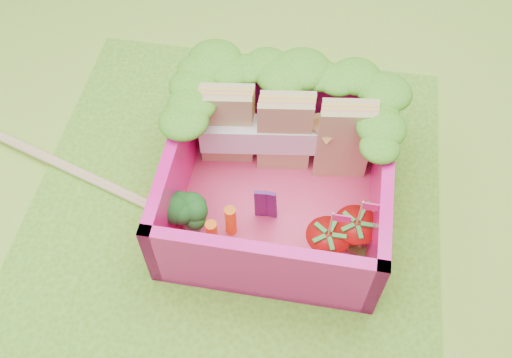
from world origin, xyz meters
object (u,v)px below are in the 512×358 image
at_px(bento_box, 278,180).
at_px(chopsticks, 102,183).
at_px(broccoli, 189,211).
at_px(strawberry_right, 354,235).
at_px(strawberry_left, 326,246).
at_px(sandwich_stack, 286,133).

bearing_deg(bento_box, chopsticks, -177.77).
relative_size(broccoli, strawberry_right, 0.64).
bearing_deg(strawberry_left, chopsticks, 168.45).
distance_m(bento_box, sandwich_stack, 0.33).
distance_m(sandwich_stack, strawberry_right, 0.77).
bearing_deg(sandwich_stack, broccoli, -129.10).
xyz_separation_m(bento_box, chopsticks, (-1.15, -0.04, -0.25)).
xyz_separation_m(broccoli, chopsticks, (-0.67, 0.24, -0.22)).
bearing_deg(strawberry_right, chopsticks, 172.70).
bearing_deg(broccoli, bento_box, 30.53).
height_order(strawberry_right, chopsticks, strawberry_right).
bearing_deg(strawberry_right, sandwich_stack, 130.17).
relative_size(broccoli, chopsticks, 0.15).
height_order(broccoli, chopsticks, broccoli).
height_order(sandwich_stack, strawberry_left, sandwich_stack).
xyz_separation_m(sandwich_stack, chopsticks, (-1.16, -0.36, -0.32)).
xyz_separation_m(strawberry_left, chopsticks, (-1.49, 0.30, -0.16)).
relative_size(strawberry_left, chopsticks, 0.23).
distance_m(broccoli, strawberry_right, 0.98).
xyz_separation_m(broccoli, strawberry_left, (0.82, -0.06, -0.05)).
bearing_deg(sandwich_stack, chopsticks, -162.59).
height_order(bento_box, strawberry_right, strawberry_right).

